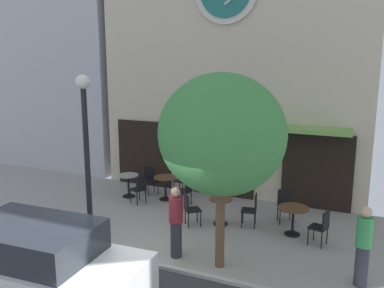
{
  "coord_description": "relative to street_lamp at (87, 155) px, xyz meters",
  "views": [
    {
      "loc": [
        4.05,
        -7.36,
        4.55
      ],
      "look_at": [
        -0.32,
        2.59,
        2.24
      ],
      "focal_mm": 39.1,
      "sensor_mm": 36.0,
      "label": 1
    }
  ],
  "objects": [
    {
      "name": "cafe_chair_corner",
      "position": [
        0.09,
        2.37,
        -1.55
      ],
      "size": [
        0.52,
        0.52,
        0.9
      ],
      "color": "black",
      "rests_on": "ground_plane"
    },
    {
      "name": "cafe_table_center_left",
      "position": [
        0.64,
        3.03,
        -1.53
      ],
      "size": [
        0.74,
        0.74,
        0.76
      ],
      "color": "black",
      "rests_on": "ground_plane"
    },
    {
      "name": "cafe_table_near_door",
      "position": [
        -0.59,
        2.79,
        -1.57
      ],
      "size": [
        0.67,
        0.67,
        0.74
      ],
      "color": "black",
      "rests_on": "ground_plane"
    },
    {
      "name": "cafe_table_leftmost",
      "position": [
        2.95,
        1.84,
        -1.58
      ],
      "size": [
        0.65,
        0.65,
        0.74
      ],
      "color": "black",
      "rests_on": "ground_plane"
    },
    {
      "name": "cafe_table_center_right",
      "position": [
        4.88,
        1.96,
        -1.53
      ],
      "size": [
        0.79,
        0.79,
        0.74
      ],
      "color": "black",
      "rests_on": "ground_plane"
    },
    {
      "name": "cafe_chair_outer",
      "position": [
        0.87,
        3.85,
        -1.55
      ],
      "size": [
        0.45,
        0.45,
        0.9
      ],
      "color": "black",
      "rests_on": "ground_plane"
    },
    {
      "name": "clock_building",
      "position": [
        2.2,
        5.43,
        3.42
      ],
      "size": [
        8.86,
        3.77,
        10.69
      ],
      "color": "beige",
      "rests_on": "ground_plane"
    },
    {
      "name": "parked_car_white",
      "position": [
        1.0,
        -3.01,
        -1.32
      ],
      "size": [
        4.38,
        2.17,
        1.55
      ],
      "color": "white",
      "rests_on": "ground_plane"
    },
    {
      "name": "cafe_chair_under_awning",
      "position": [
        -0.11,
        3.4,
        -1.55
      ],
      "size": [
        0.56,
        0.56,
        0.9
      ],
      "color": "black",
      "rests_on": "ground_plane"
    },
    {
      "name": "cafe_chair_facing_wall",
      "position": [
        5.63,
        1.59,
        -1.55
      ],
      "size": [
        0.49,
        0.49,
        0.9
      ],
      "color": "black",
      "rests_on": "ground_plane"
    },
    {
      "name": "ground_plane",
      "position": [
        2.51,
        -1.6,
        -2.1
      ],
      "size": [
        26.36,
        11.64,
        0.13
      ],
      "color": "gray"
    },
    {
      "name": "cafe_chair_by_entrance",
      "position": [
        2.22,
        1.42,
        -1.55
      ],
      "size": [
        0.56,
        0.56,
        0.9
      ],
      "color": "black",
      "rests_on": "ground_plane"
    },
    {
      "name": "street_tree",
      "position": [
        3.72,
        -0.35,
        0.86
      ],
      "size": [
        2.68,
        2.42,
        4.22
      ],
      "color": "brown",
      "rests_on": "ground_plane"
    },
    {
      "name": "street_lamp",
      "position": [
        0.0,
        0.0,
        0.0
      ],
      "size": [
        0.36,
        0.36,
        4.1
      ],
      "color": "black",
      "rests_on": "ground_plane"
    },
    {
      "name": "cafe_chair_facing_street",
      "position": [
        4.51,
        2.75,
        -1.55
      ],
      "size": [
        0.52,
        0.52,
        0.9
      ],
      "color": "black",
      "rests_on": "ground_plane"
    },
    {
      "name": "pedestrian_green",
      "position": [
        6.58,
        0.06,
        -1.22
      ],
      "size": [
        0.39,
        0.39,
        1.67
      ],
      "color": "#2D2D38",
      "rests_on": "ground_plane"
    },
    {
      "name": "pedestrian_maroon",
      "position": [
        2.66,
        -0.33,
        -1.22
      ],
      "size": [
        0.45,
        0.45,
        1.67
      ],
      "color": "#2D2D38",
      "rests_on": "ground_plane"
    },
    {
      "name": "cafe_chair_right_end",
      "position": [
        1.48,
        2.79,
        -1.55
      ],
      "size": [
        0.45,
        0.45,
        0.9
      ],
      "color": "black",
      "rests_on": "ground_plane"
    },
    {
      "name": "cafe_chair_mid_row",
      "position": [
        3.77,
        2.05,
        -1.55
      ],
      "size": [
        0.47,
        0.47,
        0.9
      ],
      "color": "black",
      "rests_on": "ground_plane"
    }
  ]
}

